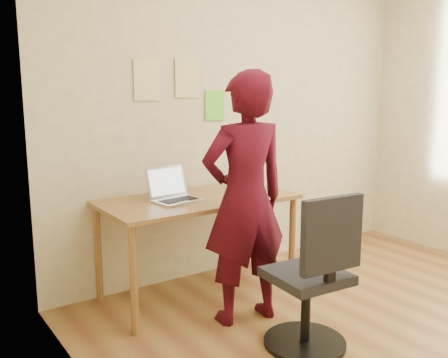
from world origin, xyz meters
TOP-DOWN VIEW (x-y plane):
  - room at (0.00, 0.00)m, footprint 3.58×3.58m
  - desk at (-0.68, 1.38)m, footprint 1.40×0.70m
  - laptop at (-0.87, 1.40)m, footprint 0.36×0.33m
  - paper_sheet at (-0.29, 1.29)m, footprint 0.24×0.30m
  - phone at (-0.46, 1.17)m, footprint 0.10×0.13m
  - wall_note_left at (-0.88, 1.74)m, footprint 0.21×0.00m
  - wall_note_mid at (-0.55, 1.74)m, footprint 0.21×0.00m
  - wall_note_right at (-0.30, 1.74)m, footprint 0.18×0.00m
  - office_chair at (-0.55, 0.33)m, footprint 0.49×0.49m
  - person at (-0.64, 0.88)m, footprint 0.64×0.46m

SIDE VIEW (x-z plane):
  - office_chair at x=-0.55m, z-range -0.07..0.88m
  - desk at x=-0.68m, z-range 0.28..1.02m
  - paper_sheet at x=-0.29m, z-range 0.74..0.74m
  - phone at x=-0.46m, z-range 0.74..0.75m
  - laptop at x=-0.87m, z-range 0.67..0.91m
  - person at x=-0.64m, z-range 0.00..1.63m
  - room at x=0.00m, z-range -0.04..2.74m
  - wall_note_right at x=-0.30m, z-range 1.26..1.50m
  - wall_note_left at x=-0.88m, z-range 1.43..1.73m
  - wall_note_mid at x=-0.55m, z-range 1.45..1.75m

